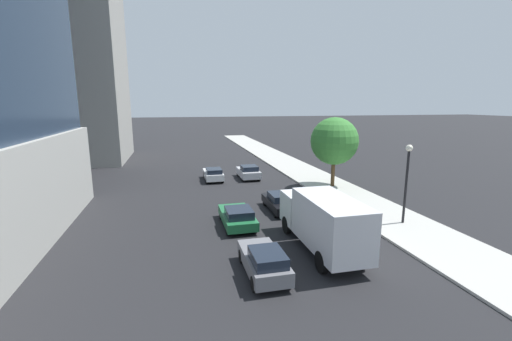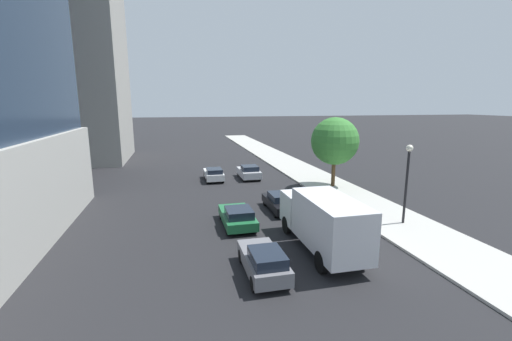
{
  "view_description": "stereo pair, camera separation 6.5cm",
  "coord_description": "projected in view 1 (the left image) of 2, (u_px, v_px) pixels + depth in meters",
  "views": [
    {
      "loc": [
        -5.56,
        -1.94,
        7.96
      ],
      "look_at": [
        -0.71,
        17.9,
        3.86
      ],
      "focal_mm": 23.64,
      "sensor_mm": 36.0,
      "label": 1
    },
    {
      "loc": [
        -5.5,
        -1.96,
        7.96
      ],
      "look_at": [
        -0.71,
        17.9,
        3.86
      ],
      "focal_mm": 23.64,
      "sensor_mm": 36.0,
      "label": 2
    }
  ],
  "objects": [
    {
      "name": "street_tree",
      "position": [
        334.0,
        141.0,
        31.59
      ],
      "size": [
        4.46,
        4.46,
        6.54
      ],
      "color": "brown",
      "rests_on": "sidewalk"
    },
    {
      "name": "car_silver",
      "position": [
        249.0,
        172.0,
        36.04
      ],
      "size": [
        1.95,
        4.03,
        1.46
      ],
      "color": "#B7B7BC",
      "rests_on": "ground"
    },
    {
      "name": "car_gray",
      "position": [
        264.0,
        261.0,
        15.68
      ],
      "size": [
        1.73,
        4.04,
        1.47
      ],
      "color": "slate",
      "rests_on": "ground"
    },
    {
      "name": "sidewalk",
      "position": [
        371.0,
        208.0,
        25.8
      ],
      "size": [
        4.92,
        120.0,
        0.15
      ],
      "primitive_type": "cube",
      "color": "#B2AFA8",
      "rests_on": "ground"
    },
    {
      "name": "street_lamp",
      "position": [
        407.0,
        172.0,
        21.76
      ],
      "size": [
        0.44,
        0.44,
        5.22
      ],
      "color": "black",
      "rests_on": "sidewalk"
    },
    {
      "name": "car_black",
      "position": [
        281.0,
        202.0,
        25.34
      ],
      "size": [
        1.9,
        4.27,
        1.31
      ],
      "color": "black",
      "rests_on": "ground"
    },
    {
      "name": "box_truck",
      "position": [
        323.0,
        220.0,
        18.11
      ],
      "size": [
        2.34,
        7.49,
        3.21
      ],
      "color": "silver",
      "rests_on": "ground"
    },
    {
      "name": "construction_building",
      "position": [
        65.0,
        35.0,
        44.35
      ],
      "size": [
        21.73,
        15.06,
        38.41
      ],
      "color": "#9E9B93",
      "rests_on": "ground"
    },
    {
      "name": "car_white",
      "position": [
        213.0,
        174.0,
        35.13
      ],
      "size": [
        1.8,
        4.13,
        1.38
      ],
      "color": "silver",
      "rests_on": "ground"
    },
    {
      "name": "car_green",
      "position": [
        238.0,
        216.0,
        22.09
      ],
      "size": [
        1.94,
        4.41,
        1.35
      ],
      "color": "#1E6638",
      "rests_on": "ground"
    }
  ]
}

